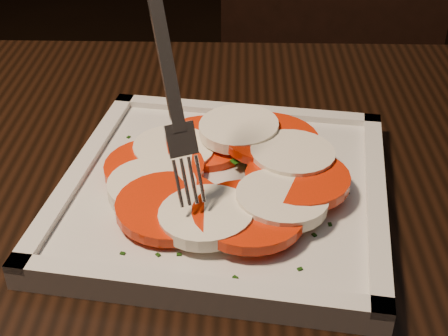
# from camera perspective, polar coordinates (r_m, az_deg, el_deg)

# --- Properties ---
(chair) EXTENTS (0.50, 0.50, 0.93)m
(chair) POSITION_cam_1_polar(r_m,az_deg,el_deg) (1.16, 8.13, 6.78)
(chair) COLOR black
(chair) RESTS_ON ground
(plate) EXTENTS (0.26, 0.26, 0.01)m
(plate) POSITION_cam_1_polar(r_m,az_deg,el_deg) (0.51, -0.00, -2.11)
(plate) COLOR silver
(plate) RESTS_ON table
(caprese_salad) EXTENTS (0.20, 0.21, 0.03)m
(caprese_salad) POSITION_cam_1_polar(r_m,az_deg,el_deg) (0.50, 0.02, -0.38)
(caprese_salad) COLOR red
(caprese_salad) RESTS_ON plate
(fork) EXTENTS (0.08, 0.10, 0.17)m
(fork) POSITION_cam_1_polar(r_m,az_deg,el_deg) (0.45, -5.62, 9.52)
(fork) COLOR white
(fork) RESTS_ON caprese_salad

